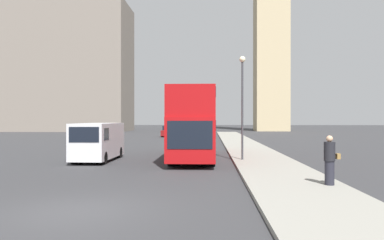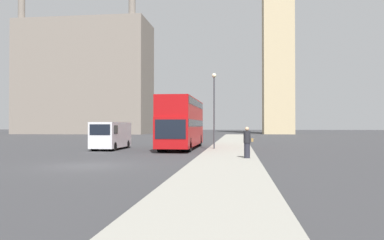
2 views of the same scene
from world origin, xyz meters
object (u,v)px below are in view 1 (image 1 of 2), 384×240
object	(u,v)px
pedestrian	(330,160)
white_van	(98,141)
street_lamp	(242,92)
parked_sedan	(169,132)
red_double_decker_bus	(195,121)

from	to	relation	value
pedestrian	white_van	bearing A→B (deg)	142.27
street_lamp	parked_sedan	world-z (taller)	street_lamp
red_double_decker_bus	parked_sedan	world-z (taller)	red_double_decker_bus
white_van	street_lamp	world-z (taller)	street_lamp
red_double_decker_bus	white_van	bearing A→B (deg)	-163.15
red_double_decker_bus	white_van	xyz separation A→B (m)	(-5.77, -1.75, -1.17)
parked_sedan	red_double_decker_bus	bearing A→B (deg)	-80.62
white_van	pedestrian	distance (m)	13.99
white_van	street_lamp	distance (m)	9.13
pedestrian	parked_sedan	xyz separation A→B (m)	(-10.18, 39.85, -0.33)
parked_sedan	pedestrian	bearing A→B (deg)	-75.67
white_van	pedestrian	bearing A→B (deg)	-37.73
street_lamp	red_double_decker_bus	bearing A→B (deg)	145.93
parked_sedan	white_van	bearing A→B (deg)	-91.63
street_lamp	parked_sedan	bearing A→B (deg)	103.86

